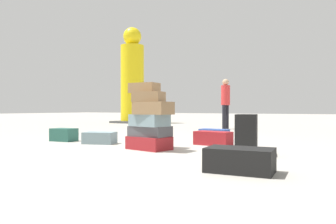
{
  "coord_description": "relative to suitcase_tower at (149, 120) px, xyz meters",
  "views": [
    {
      "loc": [
        2.96,
        -4.56,
        0.69
      ],
      "look_at": [
        -0.02,
        0.65,
        0.63
      ],
      "focal_mm": 34.37,
      "sensor_mm": 36.0,
      "label": 1
    }
  ],
  "objects": [
    {
      "name": "suitcase_black_behind_tower",
      "position": [
        1.92,
        -1.15,
        -0.36
      ],
      "size": [
        0.75,
        0.49,
        0.26
      ],
      "primitive_type": "cube",
      "rotation": [
        0.0,
        0.0,
        0.08
      ],
      "color": "black",
      "rests_on": "ground"
    },
    {
      "name": "suitcase_black_white_trunk",
      "position": [
        1.6,
        0.21,
        -0.19
      ],
      "size": [
        0.38,
        0.47,
        0.61
      ],
      "primitive_type": "cube",
      "rotation": [
        0.0,
        0.0,
        0.2
      ],
      "color": "black",
      "rests_on": "ground"
    },
    {
      "name": "suitcase_teal_foreground_near",
      "position": [
        -2.35,
        0.27,
        -0.36
      ],
      "size": [
        0.54,
        0.38,
        0.27
      ],
      "primitive_type": "cube",
      "rotation": [
        0.0,
        0.0,
        0.09
      ],
      "color": "#26594C",
      "rests_on": "ground"
    },
    {
      "name": "suitcase_slate_right_side",
      "position": [
        -1.35,
        0.27,
        -0.38
      ],
      "size": [
        0.69,
        0.56,
        0.23
      ],
      "primitive_type": "cube",
      "rotation": [
        0.0,
        0.0,
        0.33
      ],
      "color": "gray",
      "rests_on": "ground"
    },
    {
      "name": "suitcase_navy_foreground_far",
      "position": [
        0.39,
        1.96,
        -0.37
      ],
      "size": [
        0.64,
        0.36,
        0.25
      ],
      "primitive_type": "cube",
      "rotation": [
        0.0,
        0.0,
        -0.11
      ],
      "color": "#334F99",
      "rests_on": "ground"
    },
    {
      "name": "person_bearded_onlooker",
      "position": [
        -0.75,
        5.89,
        0.52
      ],
      "size": [
        0.3,
        0.34,
        1.7
      ],
      "rotation": [
        0.0,
        0.0,
        -1.72
      ],
      "color": "black",
      "rests_on": "ground"
    },
    {
      "name": "suitcase_tower",
      "position": [
        0.0,
        0.0,
        0.0
      ],
      "size": [
        0.92,
        0.64,
        1.15
      ],
      "color": "maroon",
      "rests_on": "ground"
    },
    {
      "name": "ground_plane",
      "position": [
        0.01,
        -0.0,
        -0.49
      ],
      "size": [
        80.0,
        80.0,
        0.0
      ],
      "primitive_type": "plane",
      "color": "#ADA89E"
    },
    {
      "name": "yellow_dummy_statue",
      "position": [
        -6.32,
        8.17,
        1.59
      ],
      "size": [
        1.58,
        1.58,
        4.65
      ],
      "color": "yellow",
      "rests_on": "ground"
    },
    {
      "name": "suitcase_maroon_upright_blue",
      "position": [
        0.69,
        1.14,
        -0.36
      ],
      "size": [
        0.72,
        0.4,
        0.26
      ],
      "primitive_type": "cube",
      "rotation": [
        0.0,
        0.0,
        -0.1
      ],
      "color": "maroon",
      "rests_on": "ground"
    }
  ]
}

